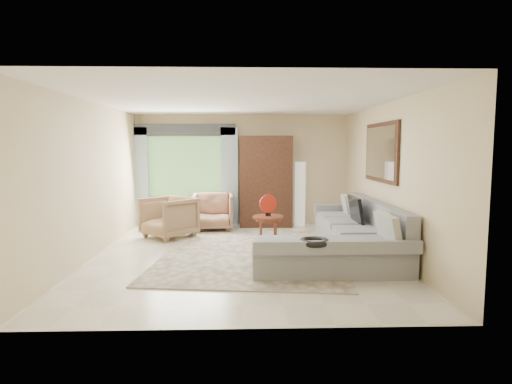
{
  "coord_description": "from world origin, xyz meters",
  "views": [
    {
      "loc": [
        0.02,
        -7.18,
        1.84
      ],
      "look_at": [
        0.25,
        0.35,
        1.05
      ],
      "focal_mm": 30.0,
      "sensor_mm": 36.0,
      "label": 1
    }
  ],
  "objects_px": {
    "sectional_sofa": "(348,240)",
    "floor_lamp": "(300,194)",
    "armchair_left": "(169,217)",
    "potted_plant": "(160,217)",
    "coffee_table": "(268,230)",
    "armoire": "(266,181)",
    "armchair_right": "(213,212)",
    "tv_screen": "(356,210)"
  },
  "relations": [
    {
      "from": "armchair_right",
      "to": "armoire",
      "type": "distance_m",
      "value": 1.44
    },
    {
      "from": "tv_screen",
      "to": "floor_lamp",
      "type": "xyz_separation_m",
      "value": [
        -0.7,
        2.4,
        0.03
      ]
    },
    {
      "from": "armchair_left",
      "to": "potted_plant",
      "type": "distance_m",
      "value": 1.04
    },
    {
      "from": "sectional_sofa",
      "to": "armchair_left",
      "type": "bearing_deg",
      "value": 153.19
    },
    {
      "from": "potted_plant",
      "to": "armoire",
      "type": "xyz_separation_m",
      "value": [
        2.41,
        0.27,
        0.78
      ]
    },
    {
      "from": "tv_screen",
      "to": "armchair_left",
      "type": "xyz_separation_m",
      "value": [
        -3.55,
        1.11,
        -0.3
      ]
    },
    {
      "from": "armchair_left",
      "to": "armchair_right",
      "type": "height_order",
      "value": "armchair_left"
    },
    {
      "from": "coffee_table",
      "to": "potted_plant",
      "type": "bearing_deg",
      "value": 142.33
    },
    {
      "from": "sectional_sofa",
      "to": "floor_lamp",
      "type": "relative_size",
      "value": 2.31
    },
    {
      "from": "sectional_sofa",
      "to": "tv_screen",
      "type": "xyz_separation_m",
      "value": [
        0.27,
        0.55,
        0.44
      ]
    },
    {
      "from": "coffee_table",
      "to": "floor_lamp",
      "type": "height_order",
      "value": "floor_lamp"
    },
    {
      "from": "sectional_sofa",
      "to": "armchair_right",
      "type": "distance_m",
      "value": 3.46
    },
    {
      "from": "armchair_right",
      "to": "armoire",
      "type": "bearing_deg",
      "value": 17.21
    },
    {
      "from": "armoire",
      "to": "floor_lamp",
      "type": "height_order",
      "value": "armoire"
    },
    {
      "from": "sectional_sofa",
      "to": "potted_plant",
      "type": "bearing_deg",
      "value": 144.25
    },
    {
      "from": "sectional_sofa",
      "to": "coffee_table",
      "type": "xyz_separation_m",
      "value": [
        -1.3,
        0.81,
        0.02
      ]
    },
    {
      "from": "potted_plant",
      "to": "floor_lamp",
      "type": "relative_size",
      "value": 0.36
    },
    {
      "from": "armchair_right",
      "to": "potted_plant",
      "type": "xyz_separation_m",
      "value": [
        -1.2,
        0.17,
        -0.14
      ]
    },
    {
      "from": "coffee_table",
      "to": "floor_lamp",
      "type": "bearing_deg",
      "value": 68.0
    },
    {
      "from": "armoire",
      "to": "coffee_table",
      "type": "bearing_deg",
      "value": -91.82
    },
    {
      "from": "sectional_sofa",
      "to": "armoire",
      "type": "bearing_deg",
      "value": 113.06
    },
    {
      "from": "sectional_sofa",
      "to": "armoire",
      "type": "height_order",
      "value": "armoire"
    },
    {
      "from": "sectional_sofa",
      "to": "tv_screen",
      "type": "relative_size",
      "value": 4.68
    },
    {
      "from": "armchair_right",
      "to": "floor_lamp",
      "type": "bearing_deg",
      "value": 11.16
    },
    {
      "from": "tv_screen",
      "to": "floor_lamp",
      "type": "height_order",
      "value": "floor_lamp"
    },
    {
      "from": "sectional_sofa",
      "to": "coffee_table",
      "type": "relative_size",
      "value": 6.04
    },
    {
      "from": "armchair_left",
      "to": "armoire",
      "type": "distance_m",
      "value": 2.48
    },
    {
      "from": "tv_screen",
      "to": "coffee_table",
      "type": "xyz_separation_m",
      "value": [
        -1.57,
        0.26,
        -0.42
      ]
    },
    {
      "from": "coffee_table",
      "to": "armchair_right",
      "type": "distance_m",
      "value": 2.0
    },
    {
      "from": "tv_screen",
      "to": "armchair_left",
      "type": "relative_size",
      "value": 0.81
    },
    {
      "from": "tv_screen",
      "to": "floor_lamp",
      "type": "bearing_deg",
      "value": 106.24
    },
    {
      "from": "sectional_sofa",
      "to": "coffee_table",
      "type": "distance_m",
      "value": 1.53
    },
    {
      "from": "tv_screen",
      "to": "armchair_left",
      "type": "distance_m",
      "value": 3.73
    },
    {
      "from": "floor_lamp",
      "to": "armoire",
      "type": "bearing_deg",
      "value": -175.71
    },
    {
      "from": "armchair_right",
      "to": "potted_plant",
      "type": "relative_size",
      "value": 1.67
    },
    {
      "from": "coffee_table",
      "to": "armoire",
      "type": "relative_size",
      "value": 0.27
    },
    {
      "from": "tv_screen",
      "to": "potted_plant",
      "type": "height_order",
      "value": "tv_screen"
    },
    {
      "from": "sectional_sofa",
      "to": "floor_lamp",
      "type": "distance_m",
      "value": 3.03
    },
    {
      "from": "potted_plant",
      "to": "armoire",
      "type": "bearing_deg",
      "value": 6.47
    },
    {
      "from": "coffee_table",
      "to": "potted_plant",
      "type": "height_order",
      "value": "coffee_table"
    },
    {
      "from": "coffee_table",
      "to": "armoire",
      "type": "bearing_deg",
      "value": 88.18
    },
    {
      "from": "tv_screen",
      "to": "armoire",
      "type": "bearing_deg",
      "value": 122.63
    }
  ]
}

